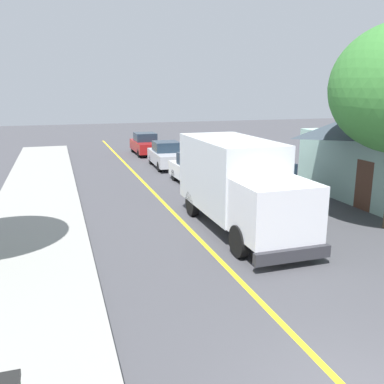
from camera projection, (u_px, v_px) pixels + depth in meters
name	position (u px, v px, depth m)	size (l,w,h in m)	color
sidewalk_curb	(20.00, 331.00, 8.65)	(3.60, 60.00, 0.15)	gray
centre_line_yellow	(184.00, 223.00, 15.83)	(0.16, 56.00, 0.01)	gold
box_truck	(237.00, 181.00, 14.95)	(2.43, 7.19, 3.20)	silver
parked_car_near	(196.00, 170.00, 22.16)	(1.93, 4.45, 1.67)	silver
parked_car_mid	(167.00, 155.00, 27.25)	(1.94, 4.46, 1.67)	#B7B7BC
parked_car_far	(146.00, 144.00, 32.79)	(1.80, 4.40, 1.67)	maroon
parked_van_across	(271.00, 180.00, 19.84)	(1.83, 4.41, 1.67)	silver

